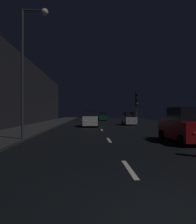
# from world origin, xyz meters

# --- Properties ---
(ground) EXTENTS (27.66, 84.00, 0.02)m
(ground) POSITION_xyz_m (0.00, 24.50, -0.01)
(ground) COLOR black
(sidewalk_left) EXTENTS (4.40, 84.00, 0.15)m
(sidewalk_left) POSITION_xyz_m (-7.63, 24.50, 0.07)
(sidewalk_left) COLOR #28282B
(sidewalk_left) RESTS_ON ground
(building_facade_left) EXTENTS (0.80, 63.00, 9.25)m
(building_facade_left) POSITION_xyz_m (-10.23, 21.00, 4.63)
(building_facade_left) COLOR black
(building_facade_left) RESTS_ON ground
(lane_centerline) EXTENTS (0.16, 16.95, 0.01)m
(lane_centerline) POSITION_xyz_m (0.00, 10.20, 0.01)
(lane_centerline) COLOR beige
(lane_centerline) RESTS_ON ground
(traffic_light_far_right) EXTENTS (0.33, 0.47, 4.63)m
(traffic_light_far_right) POSITION_xyz_m (5.33, 24.66, 3.34)
(traffic_light_far_right) COLOR #38383A
(traffic_light_far_right) RESTS_ON ground
(streetlamp_overhead) EXTENTS (1.70, 0.44, 8.43)m
(streetlamp_overhead) POSITION_xyz_m (-5.12, 9.47, 5.46)
(streetlamp_overhead) COLOR #2D2D30
(streetlamp_overhead) RESTS_ON ground
(car_approaching_headlights) EXTENTS (2.02, 4.36, 2.20)m
(car_approaching_headlights) POSITION_xyz_m (-1.22, 22.82, 1.00)
(car_approaching_headlights) COLOR silver
(car_approaching_headlights) RESTS_ON ground
(car_distant_taillights) EXTENTS (1.78, 3.86, 1.95)m
(car_distant_taillights) POSITION_xyz_m (1.58, 41.96, 0.89)
(car_distant_taillights) COLOR #0F3819
(car_distant_taillights) RESTS_ON ground
(car_parked_right_near) EXTENTS (1.98, 4.28, 2.16)m
(car_parked_right_near) POSITION_xyz_m (4.53, 8.67, 0.99)
(car_parked_right_near) COLOR maroon
(car_parked_right_near) RESTS_ON ground
(car_parked_right_far) EXTENTS (1.75, 3.78, 1.90)m
(car_parked_right_far) POSITION_xyz_m (4.53, 26.07, 0.87)
(car_parked_right_far) COLOR #A5A8AD
(car_parked_right_far) RESTS_ON ground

